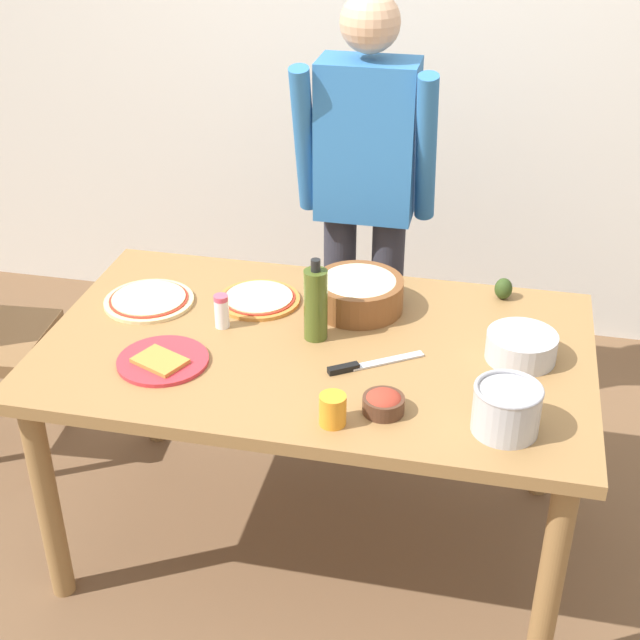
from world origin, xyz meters
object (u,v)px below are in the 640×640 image
Objects in this scene: popcorn_bowl at (358,291)px; pizza_raw_on_board at (149,300)px; pizza_cooked_on_tray at (259,299)px; person_cook at (365,191)px; chef_knife at (364,365)px; olive_oil_bottle at (316,304)px; plate_with_slice at (162,361)px; steel_pot at (507,408)px; avocado at (503,289)px; small_sauce_bowl at (384,403)px; cup_orange at (333,410)px; dining_table at (316,369)px; salt_shaker at (222,311)px; mixing_bowl_steel at (521,347)px.

pizza_raw_on_board is at bearing -170.76° from popcorn_bowl.
pizza_cooked_on_tray is at bearing 13.71° from pizza_raw_on_board.
person_cook is 0.88m from chef_knife.
pizza_cooked_on_tray is at bearing 142.07° from olive_oil_bottle.
olive_oil_bottle reaches higher than plate_with_slice.
steel_pot is 0.45m from chef_knife.
olive_oil_bottle is 0.65m from avocado.
person_cook reaches higher than pizza_cooked_on_tray.
small_sauce_bowl is 0.14m from cup_orange.
popcorn_bowl is 0.55m from small_sauce_bowl.
dining_table is at bearing 151.11° from steel_pot.
pizza_cooked_on_tray is at bearing 67.36° from plate_with_slice.
chef_knife is (0.46, -0.13, -0.05)m from salt_shaker.
small_sauce_bowl is at bearing 177.93° from steel_pot.
popcorn_bowl is 2.55× the size of small_sauce_bowl.
chef_knife is at bearing -37.67° from pizza_cooked_on_tray.
avocado is at bearing 100.25° from mixing_bowl_steel.
popcorn_bowl is at bearing 41.55° from plate_with_slice.
popcorn_bowl reaches higher than dining_table.
person_cook reaches higher than dining_table.
cup_orange is (-0.12, -0.08, 0.01)m from small_sauce_bowl.
popcorn_bowl is 0.43m from salt_shaker.
pizza_cooked_on_tray is 0.78m from avocado.
avocado is (0.36, 0.49, 0.03)m from chef_knife.
olive_oil_bottle is at bearing -0.14° from salt_shaker.
steel_pot is at bearing -2.07° from small_sauce_bowl.
small_sauce_bowl reaches higher than chef_knife.
chef_knife is at bearing -76.73° from popcorn_bowl.
person_cook reaches higher than steel_pot.
chef_knife is (0.17, -0.13, -0.11)m from olive_oil_bottle.
pizza_raw_on_board is at bearing -166.11° from avocado.
popcorn_bowl reaches higher than chef_knife.
plate_with_slice is 0.93× the size of popcorn_bowl.
mixing_bowl_steel is 0.88m from salt_shaker.
cup_orange reaches higher than pizza_raw_on_board.
dining_table is 0.40m from small_sauce_bowl.
mixing_bowl_steel reaches higher than pizza_cooked_on_tray.
mixing_bowl_steel reaches higher than chef_knife.
person_cook is (0.01, 0.76, 0.27)m from dining_table.
cup_orange is at bearing -146.76° from small_sauce_bowl.
pizza_raw_on_board is (-0.58, -0.63, -0.17)m from person_cook.
mixing_bowl_steel is 0.62m from cup_orange.
plate_with_slice is at bearing 173.57° from steel_pot.
person_cook is at bearing 97.85° from popcorn_bowl.
avocado is (0.40, 0.77, -0.01)m from cup_orange.
popcorn_bowl reaches higher than salt_shaker.
person_cook is at bearing 102.56° from small_sauce_bowl.
plate_with_slice is 0.57m from chef_knife.
chef_knife is (0.56, 0.10, -0.00)m from plate_with_slice.
person_cook is 0.80m from salt_shaker.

